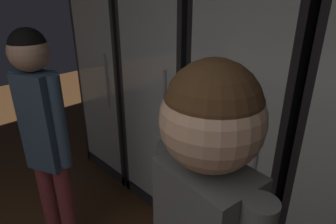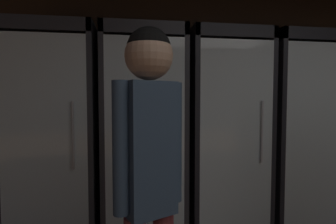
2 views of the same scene
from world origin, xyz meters
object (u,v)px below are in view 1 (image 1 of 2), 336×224
cooler_left (177,100)px  cooler_center (254,128)px  shopper_near (44,130)px  cooler_far_left (125,81)px

cooler_left → cooler_center: size_ratio=1.00×
cooler_center → shopper_near: bearing=-124.2°
cooler_left → cooler_center: (0.73, -0.00, 0.00)m
shopper_near → cooler_left: bearing=89.0°
cooler_center → shopper_near: (-0.75, -1.11, 0.10)m
cooler_far_left → cooler_center: (1.47, -0.00, 0.00)m
cooler_far_left → cooler_center: same height
cooler_center → shopper_near: size_ratio=1.17×
cooler_far_left → cooler_left: same height
cooler_far_left → shopper_near: (0.72, -1.11, 0.10)m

